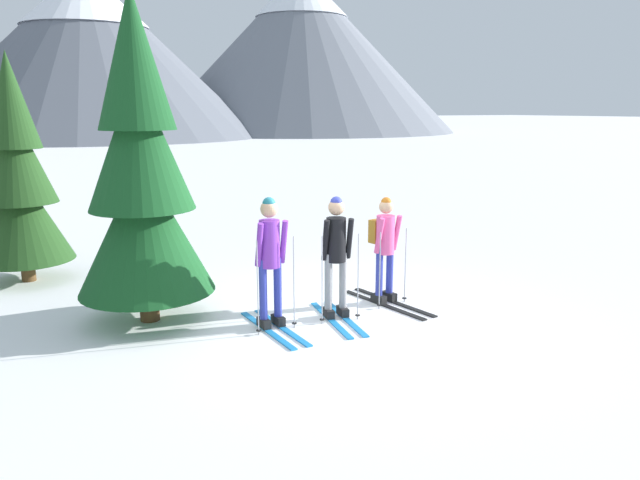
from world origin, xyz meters
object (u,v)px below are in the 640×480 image
at_px(skier_in_purple, 270,256).
at_px(skier_in_pink, 385,245).
at_px(skier_in_black, 336,252).
at_px(pine_tree_mid, 18,180).
at_px(pine_tree_near, 141,175).

xyz_separation_m(skier_in_purple, skier_in_pink, (1.98, 0.22, -0.09)).
bearing_deg(skier_in_black, pine_tree_mid, 133.37).
bearing_deg(pine_tree_near, pine_tree_mid, 116.22).
bearing_deg(skier_in_black, skier_in_pink, 15.83).
distance_m(skier_in_purple, pine_tree_mid, 5.06).
distance_m(skier_in_purple, skier_in_pink, 2.00).
distance_m(skier_in_purple, pine_tree_near, 2.08).
distance_m(skier_in_black, skier_in_pink, 1.04).
bearing_deg(skier_in_pink, skier_in_purple, -173.69).
xyz_separation_m(skier_in_purple, pine_tree_near, (-1.44, 1.06, 1.06)).
relative_size(skier_in_black, pine_tree_mid, 0.45).
height_order(skier_in_black, pine_tree_mid, pine_tree_mid).
distance_m(pine_tree_near, pine_tree_mid, 3.36).
relative_size(skier_in_black, pine_tree_near, 0.39).
distance_m(skier_in_pink, pine_tree_mid, 6.29).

